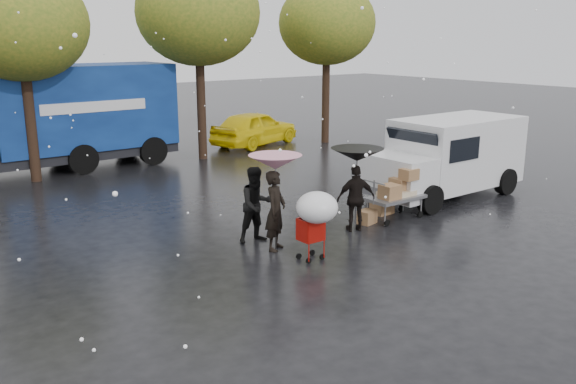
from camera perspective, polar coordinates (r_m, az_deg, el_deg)
ground at (r=13.66m, az=3.75°, el=-4.62°), size 90.00×90.00×0.00m
person_pink at (r=12.88m, az=-1.17°, el=-1.76°), size 0.75×0.69×1.72m
person_middle at (r=13.40m, az=-2.95°, el=-1.19°), size 0.88×0.72×1.69m
person_black at (r=14.23m, az=6.38°, el=-0.59°), size 1.00×0.72×1.57m
umbrella_pink at (r=12.63m, az=-1.20°, el=2.81°), size 1.12×1.12×2.06m
umbrella_black at (r=14.00m, az=6.49°, el=3.49°), size 1.22×1.22×1.97m
vendor_cart at (r=15.37m, az=10.24°, el=0.17°), size 1.52×0.80×1.27m
shopping_cart at (r=12.12m, az=2.63°, el=-1.81°), size 0.84×0.84×1.46m
white_van at (r=17.83m, az=14.72°, el=3.31°), size 4.91×2.18×2.20m
blue_truck at (r=22.04m, az=-20.71°, el=6.48°), size 8.30×2.60×3.50m
box_ground_near at (r=15.84m, az=8.80°, el=-1.19°), size 0.54×0.44×0.47m
box_ground_far at (r=14.98m, az=7.41°, el=-2.33°), size 0.48×0.41×0.33m
yellow_taxi at (r=25.53m, az=-3.13°, el=6.00°), size 4.57×2.91×1.45m
tree_row at (r=21.30m, az=-15.64°, el=15.45°), size 21.60×4.40×7.12m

